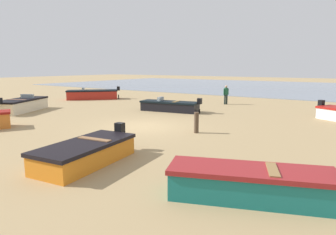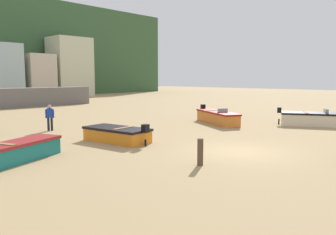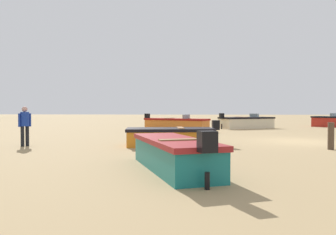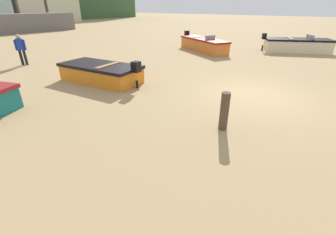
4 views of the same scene
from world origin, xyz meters
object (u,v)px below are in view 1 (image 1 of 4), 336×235
(boat_teal_0, at_px, (252,184))
(boat_orange_3, at_px, (86,153))
(boat_red_4, at_px, (92,94))
(boat_black_6, at_px, (170,106))
(boat_cream_7, at_px, (22,105))
(mooring_post_near_water, at_px, (196,123))
(beach_walker_foreground, at_px, (226,93))

(boat_teal_0, distance_m, boat_orange_3, 5.41)
(boat_red_4, height_order, boat_black_6, boat_red_4)
(boat_cream_7, bearing_deg, boat_black_6, 7.18)
(boat_black_6, xyz_separation_m, mooring_post_near_water, (-4.90, 5.07, 0.13))
(boat_teal_0, relative_size, beach_walker_foreground, 2.61)
(boat_black_6, xyz_separation_m, boat_cream_7, (8.93, 5.93, 0.08))
(boat_teal_0, relative_size, boat_orange_3, 1.08)
(boat_orange_3, distance_m, boat_cream_7, 13.98)
(mooring_post_near_water, height_order, beach_walker_foreground, beach_walker_foreground)
(boat_cream_7, xyz_separation_m, beach_walker_foreground, (-10.70, -11.95, 0.49))
(beach_walker_foreground, bearing_deg, boat_red_4, -45.10)
(boat_red_4, bearing_deg, boat_teal_0, -168.79)
(boat_orange_3, bearing_deg, boat_cream_7, -29.24)
(boat_orange_3, xyz_separation_m, boat_cream_7, (12.98, -5.20, 0.08))
(mooring_post_near_water, bearing_deg, boat_teal_0, 128.93)
(boat_orange_3, bearing_deg, boat_red_4, -49.70)
(boat_orange_3, height_order, boat_black_6, boat_orange_3)
(boat_orange_3, bearing_deg, boat_black_6, -77.40)
(boat_cream_7, relative_size, beach_walker_foreground, 2.85)
(boat_teal_0, distance_m, boat_cream_7, 18.98)
(boat_orange_3, bearing_deg, mooring_post_near_water, -105.36)
(boat_red_4, distance_m, beach_walker_foreground, 13.10)
(mooring_post_near_water, relative_size, beach_walker_foreground, 0.63)
(boat_orange_3, bearing_deg, boat_teal_0, 177.20)
(mooring_post_near_water, bearing_deg, beach_walker_foreground, -74.26)
(boat_cream_7, distance_m, beach_walker_foreground, 16.05)
(boat_red_4, xyz_separation_m, mooring_post_near_water, (-15.70, 7.45, 0.04))
(boat_black_6, distance_m, boat_cream_7, 10.72)
(beach_walker_foreground, bearing_deg, boat_orange_3, 36.32)
(boat_red_4, relative_size, boat_black_6, 1.01)
(boat_teal_0, xyz_separation_m, beach_walker_foreground, (7.68, -16.72, 0.55))
(boat_red_4, relative_size, beach_walker_foreground, 2.86)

